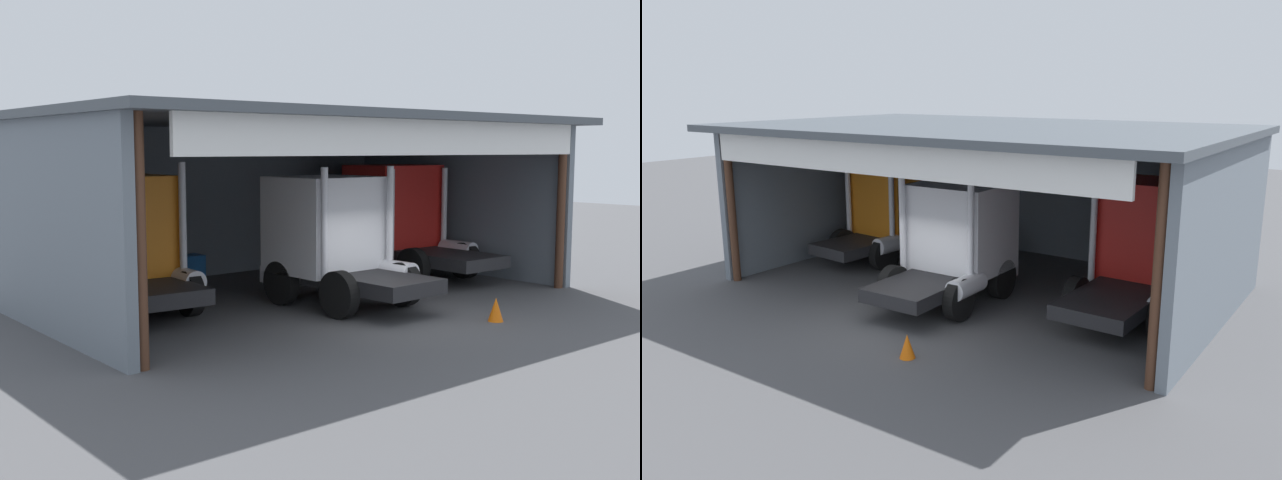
# 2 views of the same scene
# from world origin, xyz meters

# --- Properties ---
(ground_plane) EXTENTS (80.00, 80.00, 0.00)m
(ground_plane) POSITION_xyz_m (0.00, 0.00, 0.00)
(ground_plane) COLOR #4C4C4F
(ground_plane) RESTS_ON ground
(workshop_shed) EXTENTS (14.27, 9.47, 4.85)m
(workshop_shed) POSITION_xyz_m (0.00, 5.07, 3.39)
(workshop_shed) COLOR slate
(workshop_shed) RESTS_ON ground
(truck_orange_center_right_bay) EXTENTS (2.62, 4.80, 3.68)m
(truck_orange_center_right_bay) POSITION_xyz_m (-4.44, 5.19, 1.78)
(truck_orange_center_right_bay) COLOR orange
(truck_orange_center_right_bay) RESTS_ON ground
(truck_white_right_bay) EXTENTS (2.71, 4.64, 3.56)m
(truck_white_right_bay) POSITION_xyz_m (0.09, 2.62, 1.74)
(truck_white_right_bay) COLOR white
(truck_white_right_bay) RESTS_ON ground
(truck_red_center_bay) EXTENTS (2.74, 5.17, 3.49)m
(truck_red_center_bay) POSITION_xyz_m (4.78, 4.72, 1.79)
(truck_red_center_bay) COLOR red
(truck_red_center_bay) RESTS_ON ground
(oil_drum) EXTENTS (0.58, 0.58, 0.93)m
(oil_drum) POSITION_xyz_m (-2.66, 7.15, 0.47)
(oil_drum) COLOR #197233
(oil_drum) RESTS_ON ground
(tool_cart) EXTENTS (0.90, 0.60, 1.00)m
(tool_cart) POSITION_xyz_m (-1.86, 6.69, 0.50)
(tool_cart) COLOR #1E59A5
(tool_cart) RESTS_ON ground
(traffic_cone) EXTENTS (0.36, 0.36, 0.56)m
(traffic_cone) POSITION_xyz_m (1.59, -1.45, 0.28)
(traffic_cone) COLOR orange
(traffic_cone) RESTS_ON ground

